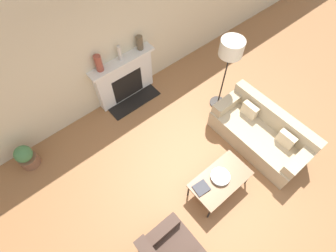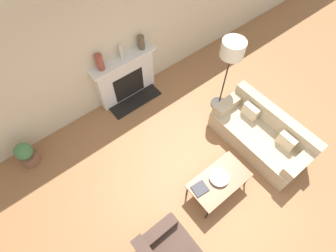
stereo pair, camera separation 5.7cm
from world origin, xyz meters
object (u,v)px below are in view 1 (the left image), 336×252
at_px(mantel_vase_left, 99,63).
at_px(floor_lamp, 230,53).
at_px(fireplace, 125,79).
at_px(bowl, 220,177).
at_px(book, 201,188).
at_px(potted_plant, 26,157).
at_px(coffee_table, 220,180).
at_px(couch, 261,133).
at_px(mantel_vase_center_left, 120,53).
at_px(mantel_vase_center_right, 140,43).

bearing_deg(mantel_vase_left, floor_lamp, -38.91).
relative_size(floor_lamp, mantel_vase_left, 5.06).
height_order(fireplace, bowl, fireplace).
bearing_deg(book, potted_plant, 135.40).
xyz_separation_m(mantel_vase_left, potted_plant, (-1.97, -0.24, -0.97)).
bearing_deg(bowl, coffee_table, -106.34).
xyz_separation_m(bowl, potted_plant, (-2.40, 2.62, -0.22)).
xyz_separation_m(couch, mantel_vase_center_left, (-1.30, 2.71, 0.91)).
relative_size(coffee_table, floor_lamp, 0.61).
xyz_separation_m(fireplace, book, (-0.40, -2.79, -0.06)).
distance_m(fireplace, mantel_vase_left, 0.85).
height_order(coffee_table, bowl, bowl).
bearing_deg(potted_plant, coffee_table, -47.99).
distance_m(couch, mantel_vase_left, 3.37).
xyz_separation_m(couch, floor_lamp, (0.10, 1.20, 1.15)).
bearing_deg(floor_lamp, bowl, -136.71).
distance_m(couch, coffee_table, 1.36).
relative_size(bowl, floor_lamp, 0.19).
xyz_separation_m(fireplace, mantel_vase_center_right, (0.48, 0.02, 0.69)).
height_order(couch, mantel_vase_center_left, mantel_vase_center_left).
height_order(fireplace, mantel_vase_left, mantel_vase_left).
bearing_deg(couch, fireplace, -154.15).
distance_m(fireplace, potted_plant, 2.45).
bearing_deg(mantel_vase_center_left, floor_lamp, -47.03).
relative_size(bowl, mantel_vase_center_left, 1.06).
bearing_deg(fireplace, book, -98.18).
xyz_separation_m(book, floor_lamp, (1.81, 1.29, 0.99)).
height_order(fireplace, coffee_table, fireplace).
distance_m(mantel_vase_center_left, mantel_vase_center_right, 0.48).
bearing_deg(floor_lamp, mantel_vase_left, 141.09).
bearing_deg(bowl, mantel_vase_center_left, 89.39).
distance_m(couch, bowl, 1.35).
xyz_separation_m(coffee_table, book, (-0.37, 0.10, 0.05)).
relative_size(mantel_vase_left, mantel_vase_center_right, 1.16).
xyz_separation_m(bowl, mantel_vase_left, (-0.43, 2.87, 0.75)).
xyz_separation_m(floor_lamp, mantel_vase_center_left, (-1.41, 1.51, -0.23)).
bearing_deg(mantel_vase_left, fireplace, -1.87).
bearing_deg(couch, book, -87.08).
bearing_deg(fireplace, mantel_vase_center_left, 74.06).
xyz_separation_m(couch, mantel_vase_center_right, (-0.83, 2.71, 0.90)).
xyz_separation_m(floor_lamp, potted_plant, (-3.84, 1.27, -1.19)).
bearing_deg(fireplace, floor_lamp, -46.66).
relative_size(mantel_vase_center_left, mantel_vase_center_right, 1.06).
relative_size(book, mantel_vase_left, 0.79).
relative_size(fireplace, couch, 0.76).
xyz_separation_m(coffee_table, mantel_vase_center_left, (0.04, 2.90, 0.81)).
relative_size(bowl, potted_plant, 0.61).
relative_size(fireplace, potted_plant, 2.67).
distance_m(couch, book, 1.72).
distance_m(floor_lamp, mantel_vase_center_left, 2.08).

